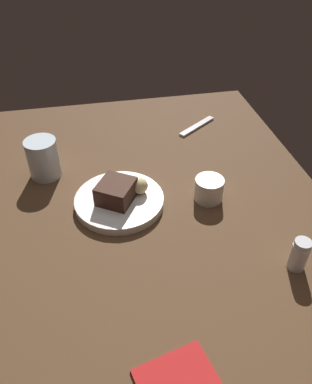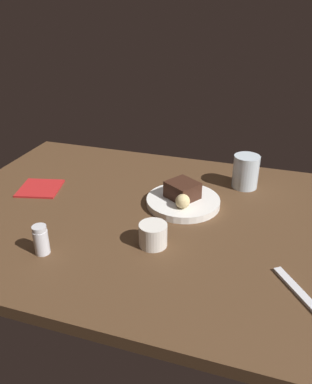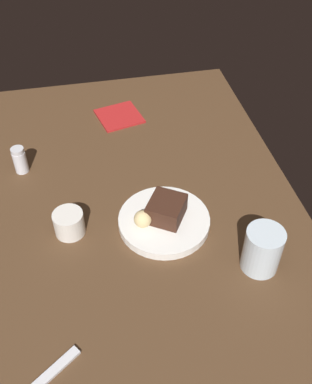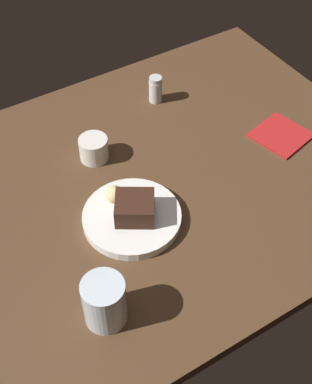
{
  "view_description": "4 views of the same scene",
  "coord_description": "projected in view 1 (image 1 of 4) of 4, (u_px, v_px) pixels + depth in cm",
  "views": [
    {
      "loc": [
        62.82,
        -12.77,
        63.98
      ],
      "look_at": [
        -2.13,
        0.18,
        8.97
      ],
      "focal_mm": 36.08,
      "sensor_mm": 36.0,
      "label": 1
    },
    {
      "loc": [
        -28.43,
        86.19,
        57.47
      ],
      "look_at": [
        -0.03,
        -2.21,
        8.93
      ],
      "focal_mm": 35.97,
      "sensor_mm": 36.0,
      "label": 2
    },
    {
      "loc": [
        -73.56,
        7.83,
        80.63
      ],
      "look_at": [
        0.33,
        -7.34,
        7.05
      ],
      "focal_mm": 41.86,
      "sensor_mm": 36.0,
      "label": 3
    },
    {
      "loc": [
        -39.53,
        -71.39,
        91.44
      ],
      "look_at": [
        0.41,
        -6.55,
        6.89
      ],
      "focal_mm": 49.82,
      "sensor_mm": 36.0,
      "label": 4
    }
  ],
  "objects": [
    {
      "name": "bread_roll",
      "position": [
        140.0,
        186.0,
        0.91
      ],
      "size": [
        4.01,
        4.01,
        4.01
      ],
      "primitive_type": "sphere",
      "color": "#DBC184",
      "rests_on": "dessert_plate"
    },
    {
      "name": "water_glass",
      "position": [
        43.0,
        158.0,
        0.98
      ],
      "size": [
        7.95,
        7.95,
        10.31
      ],
      "primitive_type": "cylinder",
      "color": "silver",
      "rests_on": "dining_table"
    },
    {
      "name": "chocolate_cake_slice",
      "position": [
        116.0,
        192.0,
        0.89
      ],
      "size": [
        10.86,
        10.71,
        4.79
      ],
      "primitive_type": "cube",
      "rotation": [
        0.0,
        0.0,
        2.58
      ],
      "color": "#381E14",
      "rests_on": "dessert_plate"
    },
    {
      "name": "dining_table",
      "position": [
        157.0,
        223.0,
        0.89
      ],
      "size": [
        120.0,
        84.0,
        3.0
      ],
      "primitive_type": "cube",
      "color": "#4C331E",
      "rests_on": "ground"
    },
    {
      "name": "coffee_cup",
      "position": [
        209.0,
        189.0,
        0.92
      ],
      "size": [
        6.84,
        6.84,
        5.73
      ],
      "primitive_type": "cylinder",
      "color": "silver",
      "rests_on": "dining_table"
    },
    {
      "name": "dessert_plate",
      "position": [
        119.0,
        201.0,
        0.91
      ],
      "size": [
        21.04,
        21.04,
        2.03
      ],
      "primitive_type": "cylinder",
      "color": "white",
      "rests_on": "dining_table"
    },
    {
      "name": "dessert_spoon",
      "position": [
        197.0,
        126.0,
        1.19
      ],
      "size": [
        10.22,
        13.23,
        0.7
      ],
      "primitive_type": "cube",
      "rotation": [
        0.0,
        0.0,
        2.19
      ],
      "color": "silver",
      "rests_on": "dining_table"
    },
    {
      "name": "salt_shaker",
      "position": [
        299.0,
        255.0,
        0.75
      ],
      "size": [
        3.49,
        3.49,
        7.28
      ],
      "color": "silver",
      "rests_on": "dining_table"
    }
  ]
}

